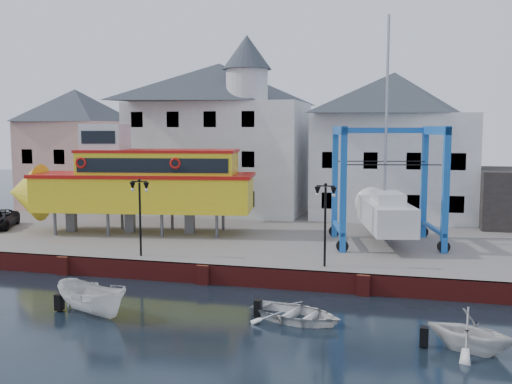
# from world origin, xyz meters

# --- Properties ---
(ground) EXTENTS (140.00, 140.00, 0.00)m
(ground) POSITION_xyz_m (0.00, 0.00, 0.00)
(ground) COLOR black
(ground) RESTS_ON ground
(hardstanding) EXTENTS (44.00, 22.00, 1.00)m
(hardstanding) POSITION_xyz_m (0.00, 11.00, 0.50)
(hardstanding) COLOR slate
(hardstanding) RESTS_ON ground
(quay_wall) EXTENTS (44.00, 0.47, 1.00)m
(quay_wall) POSITION_xyz_m (-0.00, 0.10, 0.50)
(quay_wall) COLOR maroon
(quay_wall) RESTS_ON ground
(building_pink) EXTENTS (8.00, 7.00, 10.30)m
(building_pink) POSITION_xyz_m (-18.00, 18.00, 6.15)
(building_pink) COLOR tan
(building_pink) RESTS_ON hardstanding
(building_white_main) EXTENTS (14.00, 8.30, 14.00)m
(building_white_main) POSITION_xyz_m (-4.87, 18.39, 7.34)
(building_white_main) COLOR silver
(building_white_main) RESTS_ON hardstanding
(building_white_right) EXTENTS (12.00, 8.00, 11.20)m
(building_white_right) POSITION_xyz_m (9.00, 19.00, 6.60)
(building_white_right) COLOR silver
(building_white_right) RESTS_ON hardstanding
(lamp_post_left) EXTENTS (1.12, 0.32, 4.20)m
(lamp_post_left) POSITION_xyz_m (-4.00, 1.20, 4.17)
(lamp_post_left) COLOR black
(lamp_post_left) RESTS_ON hardstanding
(lamp_post_right) EXTENTS (1.12, 0.32, 4.20)m
(lamp_post_right) POSITION_xyz_m (6.00, 1.20, 4.17)
(lamp_post_right) COLOR black
(lamp_post_right) RESTS_ON hardstanding
(tour_boat) EXTENTS (16.89, 6.46, 7.18)m
(tour_boat) POSITION_xyz_m (-7.73, 7.51, 4.38)
(tour_boat) COLOR #59595E
(tour_boat) RESTS_ON hardstanding
(travel_lift) EXTENTS (7.17, 9.21, 13.49)m
(travel_lift) POSITION_xyz_m (8.63, 8.42, 3.25)
(travel_lift) COLOR #146FBC
(travel_lift) RESTS_ON hardstanding
(motorboat_a) EXTENTS (4.31, 2.94, 1.56)m
(motorboat_a) POSITION_xyz_m (-3.03, -5.59, 0.00)
(motorboat_a) COLOR silver
(motorboat_a) RESTS_ON ground
(motorboat_b) EXTENTS (4.62, 3.89, 0.82)m
(motorboat_b) POSITION_xyz_m (5.53, -4.32, 0.00)
(motorboat_b) COLOR silver
(motorboat_b) RESTS_ON ground
(motorboat_c) EXTENTS (3.94, 3.71, 1.65)m
(motorboat_c) POSITION_xyz_m (12.12, -6.04, 0.00)
(motorboat_c) COLOR silver
(motorboat_c) RESTS_ON ground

